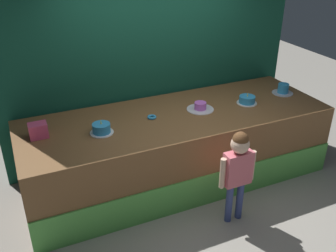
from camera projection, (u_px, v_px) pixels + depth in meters
ground_plane at (200, 205)px, 4.65m from camera, size 12.00×12.00×0.00m
stage_platform at (177, 147)px, 4.97m from camera, size 3.90×1.36×0.94m
curtain_backdrop at (153, 58)px, 5.14m from camera, size 4.20×0.08×2.91m
child_figure at (238, 165)px, 4.09m from camera, size 0.44×0.20×1.14m
pink_box at (38, 130)px, 4.20m from camera, size 0.20×0.15×0.17m
donut at (152, 117)px, 4.65m from camera, size 0.11×0.11×0.03m
cake_far_left at (101, 129)px, 4.30m from camera, size 0.27×0.27×0.17m
cake_center_left at (200, 107)px, 4.87m from camera, size 0.35×0.35×0.10m
cake_center_right at (247, 100)px, 5.04m from camera, size 0.27×0.27×0.15m
cake_far_right at (283, 89)px, 5.34m from camera, size 0.29×0.29×0.14m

